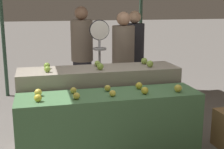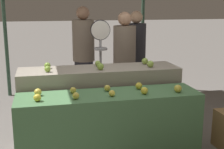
{
  "view_description": "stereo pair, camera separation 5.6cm",
  "coord_description": "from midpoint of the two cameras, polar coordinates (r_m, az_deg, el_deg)",
  "views": [
    {
      "loc": [
        -0.77,
        -3.27,
        1.8
      ],
      "look_at": [
        0.1,
        0.3,
        0.96
      ],
      "focal_mm": 50.0,
      "sensor_mm": 36.0,
      "label": 1
    },
    {
      "loc": [
        -0.72,
        -3.29,
        1.8
      ],
      "look_at": [
        0.1,
        0.3,
        0.96
      ],
      "focal_mm": 50.0,
      "sensor_mm": 36.0,
      "label": 2
    }
  ],
  "objects": [
    {
      "name": "apple_front_8",
      "position": [
        3.7,
        4.53,
        -2.05
      ],
      "size": [
        0.08,
        0.08,
        0.08
      ],
      "primitive_type": "sphere",
      "color": "gold",
      "rests_on": "display_counter_front"
    },
    {
      "name": "apple_front_0",
      "position": [
        3.31,
        -13.86,
        -4.2
      ],
      "size": [
        0.08,
        0.08,
        0.08
      ],
      "primitive_type": "sphere",
      "color": "gold",
      "rests_on": "display_counter_front"
    },
    {
      "name": "produce_scale",
      "position": [
        4.7,
        -2.62,
        4.87
      ],
      "size": [
        0.3,
        0.2,
        1.57
      ],
      "color": "#99999E",
      "rests_on": "ground_plane"
    },
    {
      "name": "apple_front_4",
      "position": [
        3.64,
        11.56,
        -2.49
      ],
      "size": [
        0.09,
        0.09,
        0.09
      ],
      "primitive_type": "sphere",
      "color": "gold",
      "rests_on": "display_counter_front"
    },
    {
      "name": "apple_back_3",
      "position": [
        4.07,
        -12.19,
        1.58
      ],
      "size": [
        0.08,
        0.08,
        0.08
      ],
      "primitive_type": "sphere",
      "color": "#7AA338",
      "rests_on": "display_counter_back"
    },
    {
      "name": "person_vendor_at_scale",
      "position": [
        5.07,
        1.75,
        3.38
      ],
      "size": [
        0.43,
        0.43,
        1.67
      ],
      "rotation": [
        0.0,
        0.0,
        3.34
      ],
      "color": "#2D2D38",
      "rests_on": "ground_plane"
    },
    {
      "name": "apple_back_5",
      "position": [
        4.3,
        5.55,
        2.47
      ],
      "size": [
        0.09,
        0.09,
        0.09
      ],
      "primitive_type": "sphere",
      "color": "#8EB247",
      "rests_on": "display_counter_back"
    },
    {
      "name": "person_customer_left",
      "position": [
        5.5,
        -5.78,
        4.54
      ],
      "size": [
        0.51,
        0.51,
        1.75
      ],
      "rotation": [
        0.0,
        0.0,
        2.68
      ],
      "color": "#2D2D38",
      "rests_on": "ground_plane"
    },
    {
      "name": "apple_back_0",
      "position": [
        3.85,
        -12.14,
        0.94
      ],
      "size": [
        0.08,
        0.08,
        0.08
      ],
      "primitive_type": "sphere",
      "color": "#84AD3D",
      "rests_on": "display_counter_back"
    },
    {
      "name": "apple_front_5",
      "position": [
        3.51,
        -13.8,
        -3.21
      ],
      "size": [
        0.08,
        0.08,
        0.08
      ],
      "primitive_type": "sphere",
      "color": "yellow",
      "rests_on": "display_counter_front"
    },
    {
      "name": "person_customer_right",
      "position": [
        5.64,
        3.81,
        4.36
      ],
      "size": [
        0.45,
        0.45,
        1.67
      ],
      "rotation": [
        0.0,
        0.0,
        2.77
      ],
      "color": "#2D2D38",
      "rests_on": "ground_plane"
    },
    {
      "name": "apple_front_7",
      "position": [
        3.6,
        -1.32,
        -2.51
      ],
      "size": [
        0.07,
        0.07,
        0.07
      ],
      "primitive_type": "sphere",
      "color": "gold",
      "rests_on": "display_counter_front"
    },
    {
      "name": "apple_back_2",
      "position": [
        4.1,
        6.57,
        1.94
      ],
      "size": [
        0.09,
        0.09,
        0.09
      ],
      "primitive_type": "sphere",
      "color": "#8EB247",
      "rests_on": "display_counter_back"
    },
    {
      "name": "apple_back_1",
      "position": [
        3.91,
        -2.57,
        1.46
      ],
      "size": [
        0.09,
        0.09,
        0.09
      ],
      "primitive_type": "sphere",
      "color": "#84AD3D",
      "rests_on": "display_counter_back"
    },
    {
      "name": "display_counter_front",
      "position": [
        3.64,
        -0.86,
        -9.67
      ],
      "size": [
        2.07,
        0.55,
        0.81
      ],
      "primitive_type": "cube",
      "color": "#4C7A4C",
      "rests_on": "ground_plane"
    },
    {
      "name": "apple_front_2",
      "position": [
        3.4,
        -0.36,
        -3.46
      ],
      "size": [
        0.07,
        0.07,
        0.07
      ],
      "primitive_type": "sphere",
      "color": "yellow",
      "rests_on": "display_counter_front"
    },
    {
      "name": "apple_back_4",
      "position": [
        4.13,
        -3.02,
        2.02
      ],
      "size": [
        0.08,
        0.08,
        0.08
      ],
      "primitive_type": "sphere",
      "color": "#8EB247",
      "rests_on": "display_counter_back"
    },
    {
      "name": "display_counter_back",
      "position": [
        4.16,
        -2.71,
        -5.46
      ],
      "size": [
        2.07,
        0.55,
        0.99
      ],
      "primitive_type": "cube",
      "color": "gray",
      "rests_on": "ground_plane"
    },
    {
      "name": "apple_front_6",
      "position": [
        3.54,
        -7.52,
        -2.89
      ],
      "size": [
        0.07,
        0.07,
        0.07
      ],
      "primitive_type": "sphere",
      "color": "gold",
      "rests_on": "display_counter_front"
    },
    {
      "name": "apple_front_1",
      "position": [
        3.32,
        -6.99,
        -3.91
      ],
      "size": [
        0.07,
        0.07,
        0.07
      ],
      "primitive_type": "sphere",
      "color": "gold",
      "rests_on": "display_counter_front"
    },
    {
      "name": "apple_front_3",
      "position": [
        3.5,
        5.55,
        -2.94
      ],
      "size": [
        0.08,
        0.08,
        0.08
      ],
      "primitive_type": "sphere",
      "color": "gold",
      "rests_on": "display_counter_front"
    }
  ]
}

